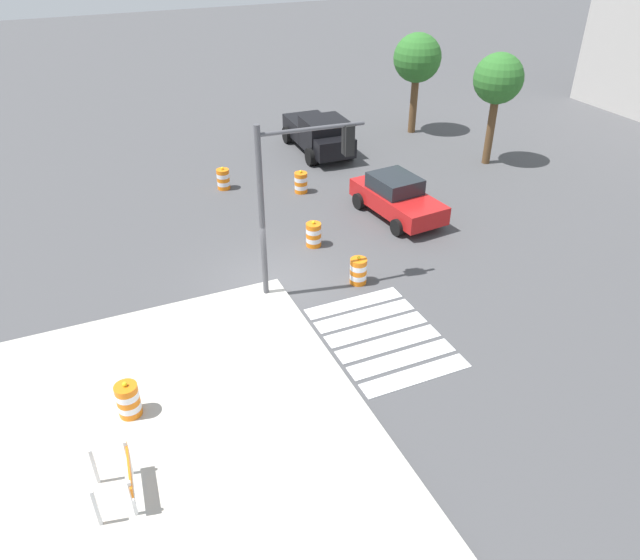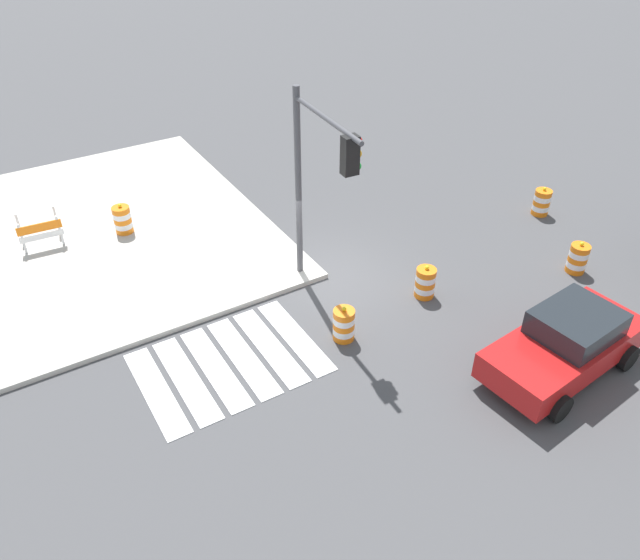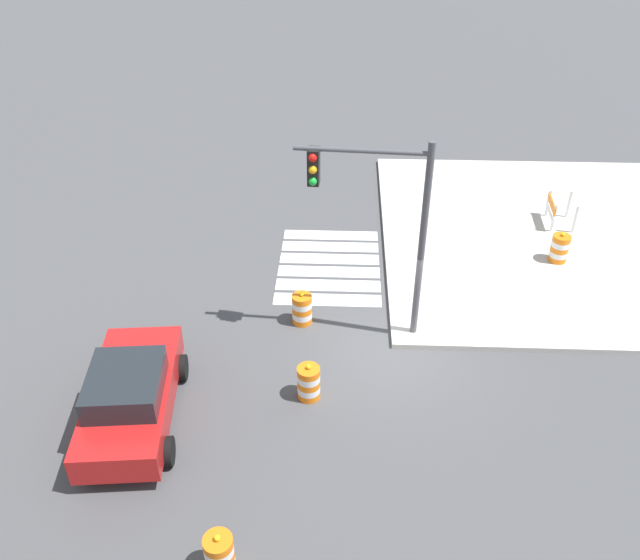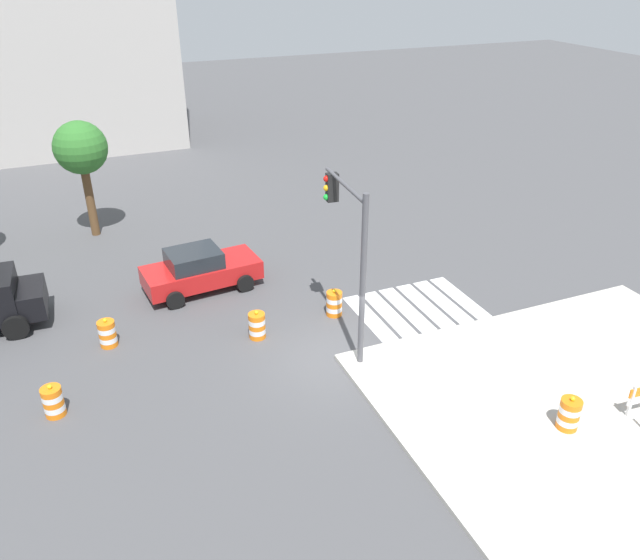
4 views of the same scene
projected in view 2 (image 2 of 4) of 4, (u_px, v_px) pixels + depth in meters
name	position (u px, v px, depth m)	size (l,w,h in m)	color
ground_plane	(328.00, 278.00, 18.25)	(120.00, 120.00, 0.00)	#474749
sidewalk_corner	(70.00, 240.00, 19.83)	(12.00, 12.00, 0.15)	#BCB7AD
crosswalk_stripes	(229.00, 363.00, 15.30)	(4.35, 3.20, 0.02)	silver
sports_car	(566.00, 343.00, 14.69)	(4.46, 2.46, 1.63)	red
traffic_barrel_near_corner	(344.00, 324.00, 15.81)	(0.56, 0.56, 1.02)	orange
traffic_barrel_crosswalk_end	(425.00, 283.00, 17.29)	(0.56, 0.56, 1.02)	orange
traffic_barrel_median_near	(578.00, 258.00, 18.28)	(0.56, 0.56, 1.02)	orange
traffic_barrel_median_far	(542.00, 202.00, 21.08)	(0.56, 0.56, 1.02)	orange
traffic_barrel_on_sidewalk	(123.00, 220.00, 19.83)	(0.56, 0.56, 1.02)	orange
construction_barricade	(40.00, 230.00, 19.06)	(1.30, 0.87, 1.00)	silver
traffic_light_pole	(318.00, 169.00, 15.31)	(0.48, 3.29, 5.50)	#4C4C51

